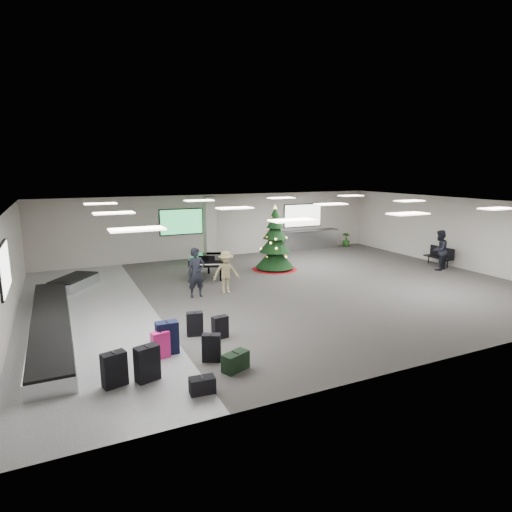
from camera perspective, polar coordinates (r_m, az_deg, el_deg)
name	(u,v)px	position (r m, az deg, el deg)	size (l,w,h in m)	color
ground	(284,289)	(16.29, 3.78, -4.40)	(18.00, 18.00, 0.00)	#3D3937
room_envelope	(268,226)	(16.22, 1.56, 3.97)	(18.02, 14.02, 3.21)	#B5AFA6
baggage_carousel	(57,313)	(14.25, -25.04, -6.94)	(2.28, 9.71, 0.43)	silver
service_counter	(305,240)	(24.25, 6.56, 2.14)	(4.05, 0.65, 1.08)	silver
suitcase_0	(147,363)	(9.68, -14.31, -13.71)	(0.56, 0.41, 0.80)	black
suitcase_1	(211,348)	(10.34, -5.96, -12.05)	(0.49, 0.39, 0.69)	black
pink_suitcase	(160,345)	(10.70, -12.62, -11.48)	(0.45, 0.30, 0.67)	#E91E7C
suitcase_3	(195,324)	(11.88, -8.16, -8.94)	(0.48, 0.32, 0.68)	black
navy_suitcase	(167,338)	(10.86, -11.75, -10.62)	(0.54, 0.32, 0.84)	black
suitcase_5	(114,369)	(9.65, -18.37, -14.16)	(0.55, 0.39, 0.76)	black
green_duffel	(236,361)	(9.92, -2.75, -13.86)	(0.69, 0.53, 0.44)	black
suitcase_7	(220,327)	(11.64, -4.81, -9.43)	(0.45, 0.28, 0.63)	black
black_duffel	(202,385)	(9.09, -7.18, -16.73)	(0.54, 0.33, 0.36)	black
christmas_tree	(275,247)	(19.23, 2.53, 1.15)	(2.06, 2.06, 2.94)	maroon
grand_piano	(208,260)	(17.90, -6.48, -0.53)	(1.99, 2.23, 1.05)	black
bench	(440,255)	(21.88, 23.30, 0.12)	(0.49, 1.40, 0.88)	black
traveler_a	(196,273)	(15.20, -7.97, -2.20)	(0.65, 0.42, 1.77)	black
traveler_b	(226,272)	(15.58, -4.01, -2.18)	(1.01, 0.58, 1.56)	#9D9061
traveler_bench	(439,250)	(20.82, 23.25, 0.72)	(0.88, 0.68, 1.80)	black
potted_plant_left	(283,246)	(23.02, 3.61, 1.28)	(0.42, 0.34, 0.76)	#1E4516
potted_plant_right	(346,239)	(25.67, 11.93, 2.17)	(0.45, 0.45, 0.81)	#1E4516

